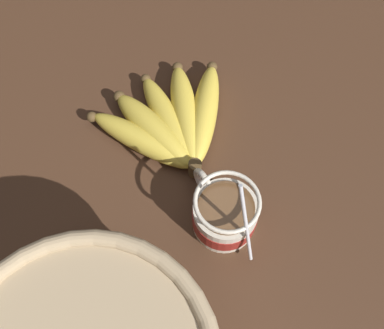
% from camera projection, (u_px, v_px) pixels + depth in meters
% --- Properties ---
extents(table, '(1.22, 1.22, 0.04)m').
position_uv_depth(table, '(170.00, 191.00, 0.68)').
color(table, '#422819').
rests_on(table, ground).
extents(coffee_mug, '(0.15, 0.09, 0.17)m').
position_uv_depth(coffee_mug, '(224.00, 214.00, 0.60)').
color(coffee_mug, beige).
rests_on(coffee_mug, table).
extents(banana_bunch, '(0.21, 0.26, 0.04)m').
position_uv_depth(banana_bunch, '(171.00, 122.00, 0.69)').
color(banana_bunch, '#4C381E').
rests_on(banana_bunch, table).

